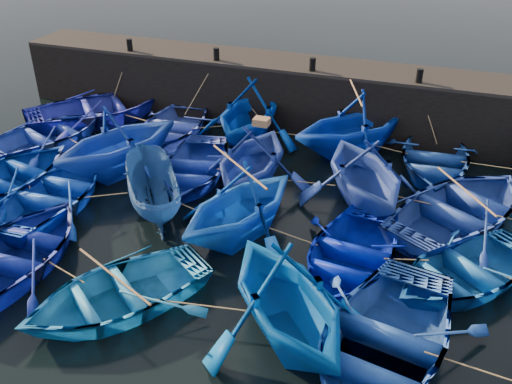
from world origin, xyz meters
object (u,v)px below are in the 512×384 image
(boat_0, at_px, (97,108))
(boat_13, at_px, (6,178))
(boat_8, at_px, (193,166))
(wooden_crate, at_px, (261,122))

(boat_0, relative_size, boat_13, 1.12)
(boat_8, relative_size, wooden_crate, 9.62)
(boat_13, bearing_deg, boat_8, -140.62)
(boat_0, distance_m, wooden_crate, 9.26)
(boat_8, bearing_deg, boat_13, -163.55)
(boat_0, relative_size, wooden_crate, 11.80)
(boat_13, height_order, wooden_crate, wooden_crate)
(boat_0, xyz_separation_m, boat_8, (5.98, -3.27, -0.11))
(boat_0, xyz_separation_m, boat_13, (0.55, -6.18, -0.06))
(boat_8, xyz_separation_m, boat_13, (-5.43, -2.92, 0.05))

